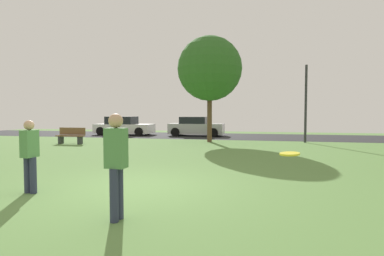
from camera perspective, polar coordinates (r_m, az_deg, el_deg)
The scene contains 10 objects.
ground_plane at distance 7.34m, azimuth -10.18°, elevation -10.79°, with size 44.00×44.00×0.00m, color #5B8442.
road_strip at distance 22.81m, azimuth 5.52°, elevation -1.52°, with size 44.00×6.40×0.01m, color #28282B.
maple_tree_near at distance 18.40m, azimuth 3.31°, elevation 10.95°, with size 3.81×3.81×6.24m.
person_thrower at distance 5.03m, azimuth -13.94°, elevation -6.07°, with size 0.33×0.30×1.71m.
person_bystander at distance 7.42m, azimuth -27.99°, elevation -4.21°, with size 0.30×0.34×1.57m.
frisbee_disc at distance 4.40m, azimuth 17.74°, elevation -4.61°, with size 0.38×0.38×0.04m.
parked_car_white at distance 24.75m, azimuth -12.59°, elevation 0.28°, with size 4.53×2.03×1.44m.
parked_car_silver at distance 23.02m, azimuth 0.76°, elevation 0.17°, with size 4.06×1.99×1.43m.
park_bench at distance 18.40m, azimuth -21.61°, elevation -1.31°, with size 1.60×0.45×0.90m.
street_lamp_post at distance 18.96m, azimuth 20.44°, elevation 4.24°, with size 0.14×0.14×4.50m, color #2D2D33.
Camera 1 is at (2.77, -6.58, 1.72)m, focal length 28.62 mm.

